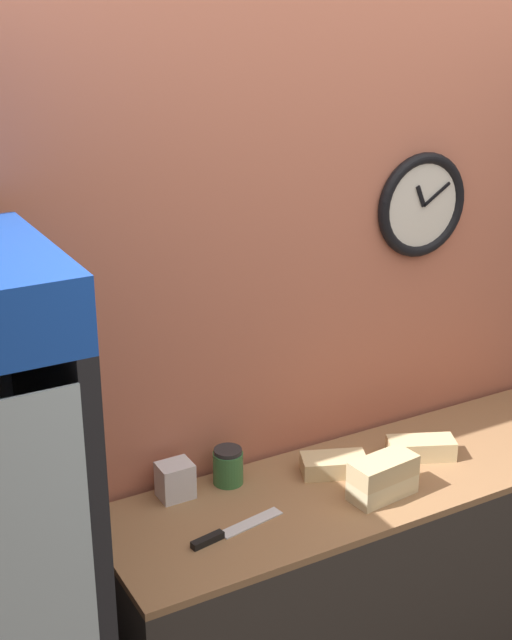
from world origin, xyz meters
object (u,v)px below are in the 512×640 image
(sandwich_flat_right, at_px, (334,465))
(napkin_dispenser, at_px, (175,480))
(sandwich_flat_left, at_px, (421,448))
(condiment_jar, at_px, (228,466))
(sandwich_stack_bottom, at_px, (382,487))
(chefs_knife, at_px, (225,533))
(sandwich_stack_middle, at_px, (383,468))

(sandwich_flat_right, height_order, napkin_dispenser, napkin_dispenser)
(sandwich_flat_left, height_order, condiment_jar, condiment_jar)
(sandwich_flat_right, bearing_deg, sandwich_stack_bottom, -73.87)
(sandwich_flat_right, xyz_separation_m, chefs_knife, (-0.49, -0.14, -0.02))
(sandwich_stack_bottom, relative_size, sandwich_stack_middle, 1.00)
(sandwich_stack_middle, distance_m, napkin_dispenser, 0.67)
(sandwich_stack_middle, height_order, chefs_knife, sandwich_stack_middle)
(sandwich_stack_middle, bearing_deg, sandwich_stack_bottom, 180.00)
(sandwich_stack_middle, bearing_deg, chefs_knife, 174.56)
(sandwich_flat_left, xyz_separation_m, condiment_jar, (-0.67, 0.18, 0.03))
(sandwich_flat_right, bearing_deg, chefs_knife, -163.63)
(sandwich_flat_right, height_order, condiment_jar, condiment_jar)
(sandwich_flat_left, bearing_deg, napkin_dispenser, 167.77)
(sandwich_flat_right, bearing_deg, napkin_dispenser, 166.63)
(sandwich_flat_left, height_order, napkin_dispenser, napkin_dispenser)
(napkin_dispenser, bearing_deg, sandwich_flat_left, -12.23)
(sandwich_stack_middle, relative_size, sandwich_flat_right, 0.96)
(sandwich_stack_bottom, xyz_separation_m, chefs_knife, (-0.55, 0.05, -0.03))
(sandwich_stack_bottom, height_order, sandwich_stack_middle, sandwich_stack_middle)
(sandwich_flat_left, height_order, chefs_knife, sandwich_flat_left)
(condiment_jar, bearing_deg, sandwich_stack_bottom, -38.50)
(sandwich_stack_bottom, relative_size, condiment_jar, 1.88)
(sandwich_stack_middle, relative_size, napkin_dispenser, 1.95)
(sandwich_flat_left, xyz_separation_m, sandwich_flat_right, (-0.33, 0.06, -0.00))
(condiment_jar, height_order, napkin_dispenser, condiment_jar)
(sandwich_flat_left, bearing_deg, condiment_jar, 164.90)
(sandwich_stack_bottom, xyz_separation_m, napkin_dispenser, (-0.59, 0.32, 0.03))
(sandwich_stack_middle, distance_m, condiment_jar, 0.51)
(sandwich_stack_middle, xyz_separation_m, sandwich_flat_right, (-0.06, 0.20, -0.07))
(chefs_knife, relative_size, condiment_jar, 2.66)
(sandwich_stack_bottom, xyz_separation_m, sandwich_flat_left, (0.27, 0.14, 0.00))
(sandwich_stack_middle, height_order, condiment_jar, sandwich_stack_middle)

